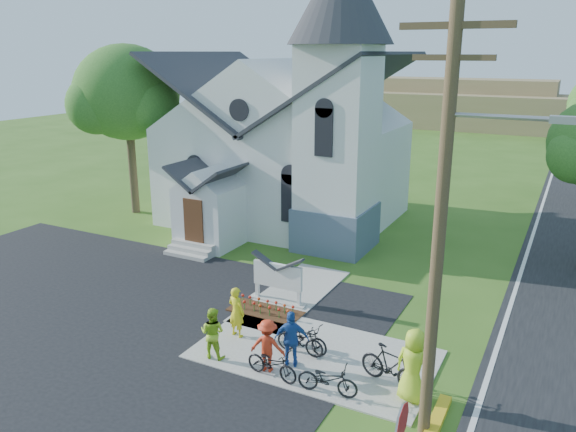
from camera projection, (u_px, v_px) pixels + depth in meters
The scene contains 19 objects.
ground at pixel (262, 351), 17.00m from camera, with size 120.00×120.00×0.00m, color #385F1B.
parking_lot at pixel (47, 328), 18.39m from camera, with size 20.00×16.00×0.02m, color black.
sidewalk at pixel (314, 354), 16.76m from camera, with size 7.00×4.00×0.05m, color #9E998F.
church at pixel (290, 122), 28.58m from camera, with size 12.35×12.00×13.00m.
church_sign at pixel (278, 276), 19.97m from camera, with size 2.20×0.40×1.70m.
flower_bed at pixel (266, 312), 19.48m from camera, with size 2.60×1.10×0.07m, color #381B0F.
utility_pole at pixel (444, 215), 11.83m from camera, with size 3.45×0.28×10.00m.
tree_lot_corner at pixel (127, 93), 29.85m from camera, with size 5.60×5.60×9.15m.
distant_hills at pixel (539, 112), 62.88m from camera, with size 61.00×10.00×5.60m.
cyclist_0 at pixel (236, 312), 17.58m from camera, with size 0.60×0.39×1.65m, color yellow.
bike_0 at pixel (272, 364), 15.40m from camera, with size 0.57×1.63×0.85m, color black.
cyclist_1 at pixel (213, 333), 16.36m from camera, with size 0.76×0.59×1.56m, color #9FD227.
bike_1 at pixel (300, 340), 16.61m from camera, with size 0.43×1.53×0.92m, color black.
cyclist_2 at pixel (292, 339), 15.87m from camera, with size 0.99×0.41×1.68m, color #204FA2.
bike_2 at pixel (305, 336), 16.87m from camera, with size 0.58×1.67×0.88m, color black.
cyclist_3 at pixel (267, 345), 15.67m from camera, with size 1.00×0.57×1.54m, color red.
bike_3 at pixel (391, 366), 15.02m from camera, with size 0.53×1.87×1.12m, color black.
cyclist_4 at pixel (413, 365), 14.26m from camera, with size 0.97×0.63×1.98m, color #B7DF29.
bike_4 at pixel (328, 379), 14.67m from camera, with size 0.57×1.64×0.86m, color black.
Camera 1 is at (7.68, -13.10, 8.71)m, focal length 35.00 mm.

